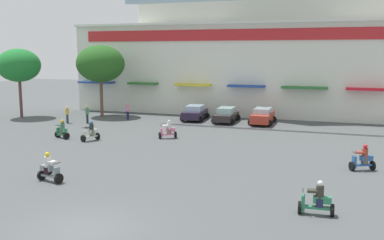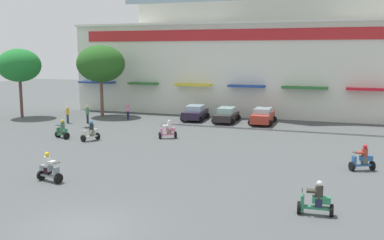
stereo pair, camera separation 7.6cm
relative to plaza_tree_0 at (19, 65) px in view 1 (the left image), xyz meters
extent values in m
plane|color=#4C5151|center=(21.89, -9.88, -5.28)|extent=(128.00, 128.00, 0.00)
cube|color=silver|center=(21.89, 13.00, -0.58)|extent=(39.34, 11.76, 9.40)
cube|color=red|center=(21.89, 7.06, 3.04)|extent=(36.19, 0.12, 1.12)
cube|color=silver|center=(21.89, 7.02, 4.24)|extent=(39.34, 0.70, 0.24)
cube|color=#28438D|center=(4.91, 6.57, -2.01)|extent=(4.17, 1.10, 0.20)
cube|color=#2E6B2E|center=(10.62, 6.57, -2.01)|extent=(3.23, 1.10, 0.20)
cube|color=gold|center=(16.29, 6.57, -2.01)|extent=(3.84, 1.10, 0.20)
cube|color=navy|center=(21.90, 6.57, -2.01)|extent=(3.67, 1.10, 0.20)
cube|color=#2A6A31|center=(27.53, 6.57, -2.01)|extent=(4.30, 1.10, 0.20)
cube|color=red|center=(32.97, 6.57, -2.01)|extent=(3.42, 1.10, 0.20)
cylinder|color=brown|center=(0.00, 0.00, -3.38)|extent=(0.30, 0.30, 3.80)
ellipsoid|color=#1E732D|center=(0.00, 0.00, 0.02)|extent=(4.30, 4.31, 3.33)
cylinder|color=brown|center=(7.37, 3.39, -3.44)|extent=(0.33, 0.33, 3.69)
ellipsoid|color=#25591E|center=(7.37, 3.39, 0.16)|extent=(5.01, 4.68, 3.80)
cube|color=#251B30|center=(17.40, 4.01, -4.67)|extent=(2.02, 4.20, 0.69)
cube|color=#9EB9CE|center=(17.40, 4.01, -4.07)|extent=(1.63, 2.14, 0.50)
cylinder|color=black|center=(16.44, 5.21, -4.98)|extent=(0.61, 0.21, 0.60)
cylinder|color=black|center=(18.18, 5.34, -4.98)|extent=(0.61, 0.21, 0.60)
cylinder|color=black|center=(16.62, 2.68, -4.98)|extent=(0.61, 0.21, 0.60)
cylinder|color=black|center=(18.35, 2.81, -4.98)|extent=(0.61, 0.21, 0.60)
cube|color=#2C2525|center=(20.64, 3.72, -4.70)|extent=(1.74, 4.27, 0.62)
cube|color=#95C3BB|center=(20.64, 3.72, -4.12)|extent=(1.46, 2.15, 0.53)
cylinder|color=black|center=(19.79, 5.01, -4.98)|extent=(0.60, 0.18, 0.60)
cylinder|color=black|center=(21.43, 5.05, -4.98)|extent=(0.60, 0.18, 0.60)
cylinder|color=black|center=(19.85, 2.39, -4.98)|extent=(0.60, 0.18, 0.60)
cylinder|color=black|center=(21.49, 2.43, -4.98)|extent=(0.60, 0.18, 0.60)
cube|color=#AC3325|center=(24.10, 3.76, -4.63)|extent=(1.72, 4.26, 0.77)
cube|color=#9AB3BE|center=(24.10, 3.76, -4.02)|extent=(1.46, 2.14, 0.45)
cylinder|color=black|center=(23.25, 5.06, -4.98)|extent=(0.60, 0.17, 0.60)
cylinder|color=black|center=(24.92, 5.08, -4.98)|extent=(0.60, 0.17, 0.60)
cylinder|color=black|center=(23.29, 2.44, -4.98)|extent=(0.60, 0.17, 0.60)
cylinder|color=black|center=(24.95, 2.46, -4.98)|extent=(0.60, 0.17, 0.60)
cylinder|color=black|center=(31.74, -10.78, -5.02)|extent=(0.36, 0.53, 0.52)
cylinder|color=black|center=(32.85, -10.23, -5.02)|extent=(0.36, 0.53, 0.52)
cube|color=#275897|center=(32.29, -10.50, -4.96)|extent=(1.10, 0.73, 0.10)
cube|color=#275897|center=(32.49, -10.41, -4.57)|extent=(0.75, 0.58, 0.28)
cube|color=#275897|center=(31.85, -10.72, -4.78)|extent=(0.27, 0.35, 0.69)
cylinder|color=black|center=(31.83, -10.73, -4.23)|extent=(0.26, 0.48, 0.04)
cube|color=#505148|center=(32.40, -10.45, -4.69)|extent=(0.39, 0.41, 0.36)
cylinder|color=#963629|center=(32.40, -10.45, -4.26)|extent=(0.43, 0.43, 0.50)
sphere|color=red|center=(32.40, -10.45, -3.90)|extent=(0.25, 0.25, 0.25)
cube|color=#963629|center=(32.16, -10.57, -4.24)|extent=(0.55, 0.50, 0.10)
cylinder|color=black|center=(17.55, -18.25, -5.02)|extent=(0.24, 0.54, 0.52)
cylinder|color=black|center=(16.32, -18.01, -5.02)|extent=(0.24, 0.54, 0.52)
cube|color=gray|center=(16.94, -18.13, -4.96)|extent=(1.13, 0.48, 0.10)
cube|color=gray|center=(16.71, -18.08, -4.57)|extent=(0.74, 0.43, 0.28)
cube|color=gray|center=(17.43, -18.22, -4.78)|extent=(0.20, 0.34, 0.69)
cylinder|color=black|center=(17.45, -18.23, -4.23)|extent=(0.13, 0.52, 0.04)
cube|color=black|center=(16.81, -18.10, -4.69)|extent=(0.34, 0.37, 0.36)
cylinder|color=silver|center=(16.81, -18.10, -4.23)|extent=(0.37, 0.37, 0.56)
sphere|color=gold|center=(16.81, -18.10, -3.84)|extent=(0.25, 0.25, 0.25)
cube|color=silver|center=(17.08, -18.16, -4.20)|extent=(0.50, 0.42, 0.10)
cylinder|color=black|center=(29.60, -18.54, -5.02)|extent=(0.18, 0.53, 0.52)
cylinder|color=black|center=(30.89, -18.45, -5.02)|extent=(0.18, 0.53, 0.52)
cube|color=#287B52|center=(30.24, -18.50, -4.96)|extent=(1.16, 0.36, 0.10)
cube|color=#287B52|center=(30.48, -18.48, -4.61)|extent=(0.74, 0.35, 0.28)
cube|color=#287B52|center=(29.73, -18.53, -4.81)|extent=(0.16, 0.33, 0.66)
cylinder|color=black|center=(29.70, -18.53, -4.27)|extent=(0.07, 0.52, 0.04)
cube|color=#1D2342|center=(30.37, -18.49, -4.73)|extent=(0.30, 0.34, 0.36)
cylinder|color=#312F28|center=(30.37, -18.49, -4.29)|extent=(0.34, 0.34, 0.51)
sphere|color=silver|center=(30.37, -18.49, -3.93)|extent=(0.25, 0.25, 0.25)
cube|color=#312F28|center=(30.09, -18.51, -4.27)|extent=(0.46, 0.37, 0.10)
cylinder|color=black|center=(10.03, -7.87, -5.02)|extent=(0.32, 0.54, 0.52)
cylinder|color=black|center=(11.11, -8.29, -5.02)|extent=(0.32, 0.54, 0.52)
cube|color=#2F8053|center=(10.57, -8.08, -4.96)|extent=(1.05, 0.64, 0.10)
cube|color=#2F8053|center=(10.77, -8.16, -4.62)|extent=(0.72, 0.52, 0.28)
cube|color=#2F8053|center=(10.14, -7.91, -4.81)|extent=(0.25, 0.35, 0.65)
cylinder|color=black|center=(10.12, -7.90, -4.28)|extent=(0.23, 0.50, 0.04)
cube|color=#474A36|center=(10.68, -8.12, -4.74)|extent=(0.38, 0.40, 0.36)
cylinder|color=#40674F|center=(10.68, -8.12, -4.29)|extent=(0.42, 0.42, 0.53)
sphere|color=gold|center=(10.68, -8.12, -3.92)|extent=(0.25, 0.25, 0.25)
cube|color=#40674F|center=(10.44, -8.03, -4.27)|extent=(0.53, 0.48, 0.10)
cylinder|color=black|center=(12.90, -8.76, -5.02)|extent=(0.53, 0.34, 0.52)
cylinder|color=black|center=(13.42, -7.59, -5.02)|extent=(0.53, 0.34, 0.52)
cube|color=beige|center=(13.16, -8.17, -4.96)|extent=(0.71, 1.15, 0.10)
cube|color=beige|center=(13.25, -7.96, -4.57)|extent=(0.57, 0.78, 0.28)
cube|color=beige|center=(12.95, -8.64, -4.78)|extent=(0.35, 0.26, 0.69)
cylinder|color=black|center=(12.94, -8.67, -4.23)|extent=(0.49, 0.24, 0.04)
cube|color=#6D6D52|center=(13.21, -8.06, -4.69)|extent=(0.41, 0.39, 0.36)
cylinder|color=#252D2D|center=(13.21, -8.06, -4.26)|extent=(0.42, 0.42, 0.50)
sphere|color=#26639B|center=(13.21, -8.06, -3.91)|extent=(0.25, 0.25, 0.25)
cube|color=#252D2D|center=(13.09, -8.31, -4.24)|extent=(0.49, 0.54, 0.10)
cylinder|color=black|center=(17.82, -5.77, -5.02)|extent=(0.39, 0.52, 0.52)
cylinder|color=black|center=(18.87, -5.12, -5.02)|extent=(0.39, 0.52, 0.52)
cube|color=#D96994|center=(18.35, -5.44, -4.96)|extent=(1.06, 0.80, 0.10)
cube|color=#D96994|center=(18.53, -5.33, -4.60)|extent=(0.74, 0.62, 0.28)
cube|color=#D96994|center=(17.93, -5.70, -4.80)|extent=(0.29, 0.35, 0.66)
cylinder|color=black|center=(17.91, -5.71, -4.26)|extent=(0.30, 0.46, 0.04)
cube|color=#7A654F|center=(18.45, -5.38, -4.72)|extent=(0.41, 0.42, 0.36)
cylinder|color=silver|center=(18.45, -5.38, -4.30)|extent=(0.44, 0.44, 0.49)
sphere|color=silver|center=(18.45, -5.38, -3.95)|extent=(0.25, 0.25, 0.25)
cube|color=silver|center=(18.22, -5.52, -4.28)|extent=(0.55, 0.52, 0.10)
cylinder|color=#1D1E44|center=(10.95, 2.24, -4.87)|extent=(0.27, 0.27, 0.82)
cylinder|color=#CE6FA2|center=(10.95, 2.24, -4.19)|extent=(0.44, 0.44, 0.54)
sphere|color=tan|center=(10.95, 2.24, -3.80)|extent=(0.24, 0.24, 0.24)
cylinder|color=#19252D|center=(8.51, -1.20, -4.85)|extent=(0.29, 0.29, 0.87)
cylinder|color=#407952|center=(8.51, -1.20, -4.12)|extent=(0.47, 0.47, 0.58)
sphere|color=tan|center=(8.51, -1.20, -3.71)|extent=(0.24, 0.24, 0.24)
cylinder|color=#233341|center=(6.71, -1.76, -4.86)|extent=(0.27, 0.27, 0.84)
cylinder|color=gold|center=(6.71, -1.76, -4.18)|extent=(0.43, 0.43, 0.54)
sphere|color=tan|center=(6.71, -1.76, -3.79)|extent=(0.23, 0.23, 0.23)
camera|label=1|loc=(31.08, -36.66, 1.41)|focal=41.37mm
camera|label=2|loc=(31.15, -36.64, 1.41)|focal=41.37mm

